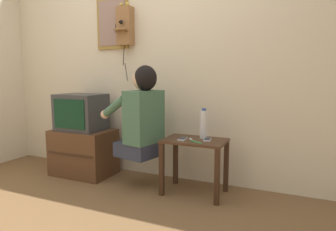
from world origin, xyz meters
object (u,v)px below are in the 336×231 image
wall_phone_antique (125,26)px  water_bottle (204,124)px  toothbrush (195,141)px  person (142,115)px  framed_picture (112,23)px  cell_phone_held (183,139)px  cell_phone_spare (207,139)px  television (81,112)px

wall_phone_antique → water_bottle: 1.35m
water_bottle → toothbrush: bearing=-97.2°
person → wall_phone_antique: (-0.37, 0.33, 0.88)m
person → wall_phone_antique: size_ratio=1.07×
framed_picture → cell_phone_held: (0.97, -0.36, -1.13)m
cell_phone_held → framed_picture: bearing=157.1°
cell_phone_spare → toothbrush: size_ratio=0.96×
person → cell_phone_held: (0.41, 0.01, -0.20)m
wall_phone_antique → framed_picture: size_ratio=1.45×
cell_phone_held → toothbrush: bearing=-23.5°
person → television: bearing=97.5°
person → toothbrush: (0.54, -0.04, -0.20)m
television → cell_phone_spare: television is taller
cell_phone_held → water_bottle: (0.15, 0.13, 0.12)m
person → television: person is taller
toothbrush → person: bearing=118.7°
cell_phone_held → cell_phone_spare: same height
framed_picture → toothbrush: size_ratio=4.05×
television → water_bottle: size_ratio=1.72×
framed_picture → cell_phone_spare: bearing=-14.0°
wall_phone_antique → person: bearing=-41.6°
cell_phone_spare → toothbrush: (-0.08, -0.11, 0.00)m
person → toothbrush: 0.58m
person → cell_phone_held: bearing=-75.3°
cell_phone_spare → water_bottle: 0.15m
person → water_bottle: 0.59m
framed_picture → cell_phone_held: framed_picture is taller
wall_phone_antique → water_bottle: wall_phone_antique is taller
framed_picture → television: bearing=-128.1°
cell_phone_spare → person: bearing=177.3°
water_bottle → wall_phone_antique: bearing=168.8°
framed_picture → person: bearing=-33.7°
television → wall_phone_antique: bearing=30.7°
television → cell_phone_held: (1.19, -0.07, -0.17)m
wall_phone_antique → framed_picture: 0.20m
wall_phone_antique → framed_picture: (-0.19, 0.04, 0.05)m
toothbrush → television: bearing=117.7°
television → cell_phone_spare: bearing=-0.1°
cell_phone_held → cell_phone_spare: size_ratio=0.96×
television → framed_picture: 1.02m
television → toothbrush: (1.32, -0.12, -0.17)m
framed_picture → cell_phone_held: size_ratio=4.39×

